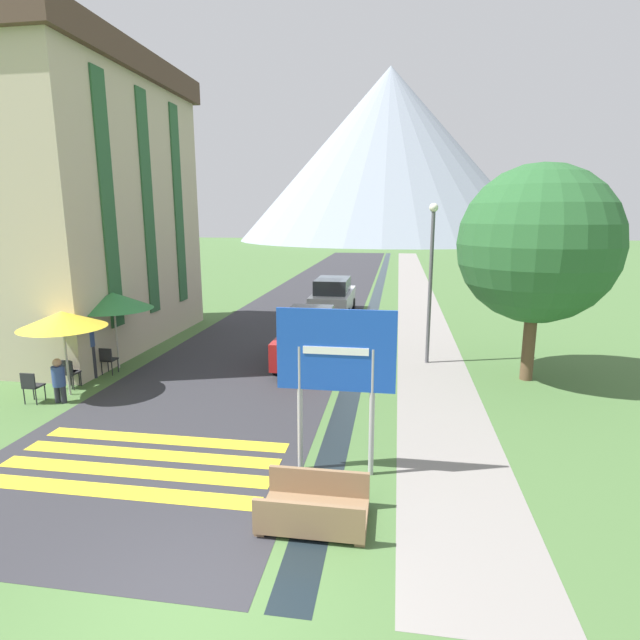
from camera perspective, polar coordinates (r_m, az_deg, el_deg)
ground_plane at (r=25.65m, az=3.32°, el=1.07°), size 160.00×160.00×0.00m
road at (r=35.74m, az=0.88°, el=4.17°), size 6.40×60.00×0.01m
footpath at (r=35.43m, az=10.72°, el=3.90°), size 2.20×60.00×0.01m
drainage_channel at (r=35.43m, az=6.83°, el=4.02°), size 0.60×60.00×0.00m
crosswalk_marking at (r=10.87m, az=-19.71°, el=-15.10°), size 5.44×2.54×0.01m
mountain_distant at (r=101.48m, az=7.85°, el=18.12°), size 57.27×57.27×31.95m
hotel_building at (r=20.77m, az=-26.48°, el=12.90°), size 6.29×9.73×10.37m
road_sign at (r=9.14m, az=1.81°, el=-5.08°), size 2.19×0.11×3.17m
footbridge at (r=8.48m, az=-0.71°, el=-20.86°), size 1.70×1.10×0.65m
parked_car_near at (r=16.32m, az=-1.28°, el=-1.94°), size 1.75×4.27×1.82m
parked_car_far at (r=24.42m, az=1.49°, el=2.71°), size 1.91×4.59×1.82m
cafe_chair_near_left at (r=15.83m, az=-26.93°, el=-5.19°), size 0.40×0.40×0.85m
cafe_chair_near_right at (r=15.74m, az=-26.78°, el=-5.27°), size 0.40×0.40×0.85m
cafe_chair_nearest at (r=15.01m, az=-30.12°, el=-6.41°), size 0.40×0.40×0.85m
cafe_chair_middle at (r=16.65m, az=-23.09°, el=-4.05°), size 0.40×0.40×0.85m
cafe_umbrella_front_yellow at (r=14.87m, az=-27.37°, el=0.04°), size 2.23×2.23×2.32m
cafe_umbrella_middle_green at (r=16.89m, az=-22.54°, el=2.04°), size 2.40×2.40×2.45m
person_seated_near at (r=14.68m, az=-27.70°, el=-5.93°), size 0.32×0.32×1.20m
person_standing_terrace at (r=16.38m, az=-24.87°, el=-2.53°), size 0.32×0.32×1.79m
streetlamp at (r=16.45m, az=12.56°, el=5.54°), size 0.28×0.28×5.18m
tree_by_path at (r=15.53m, az=23.62°, el=7.91°), size 4.48×4.48×6.25m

